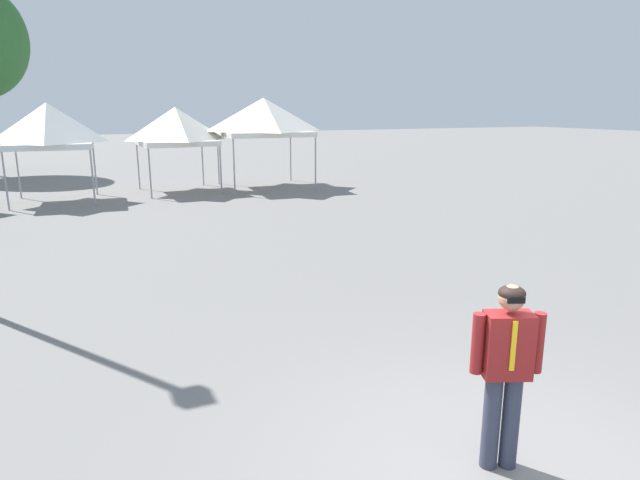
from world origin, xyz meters
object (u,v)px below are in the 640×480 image
canopy_tent_left_of_center (264,117)px  canopy_tent_center (176,126)px  canopy_tent_behind_left (48,126)px  person_foreground (506,364)px

canopy_tent_left_of_center → canopy_tent_center: bearing=175.0°
canopy_tent_behind_left → person_foreground: (4.10, -17.97, -1.62)m
canopy_tent_behind_left → canopy_tent_center: canopy_tent_behind_left is taller
canopy_tent_left_of_center → person_foreground: canopy_tent_left_of_center is taller
canopy_tent_behind_left → canopy_tent_left_of_center: bearing=3.5°
person_foreground → canopy_tent_behind_left: bearing=102.9°
canopy_tent_center → person_foreground: canopy_tent_center is taller
canopy_tent_behind_left → canopy_tent_left_of_center: size_ratio=0.94×
canopy_tent_center → person_foreground: 18.83m
canopy_tent_behind_left → canopy_tent_center: size_ratio=1.05×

